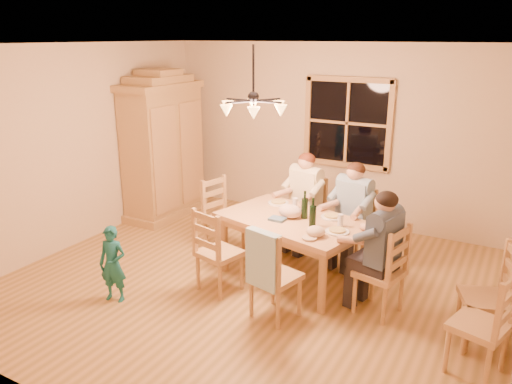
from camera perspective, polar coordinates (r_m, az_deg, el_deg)
The scene contains 31 objects.
floor at distance 5.96m, azimuth -0.27°, elevation -10.38°, with size 5.50×5.50×0.00m, color olive.
ceiling at distance 5.27m, azimuth -0.31°, elevation 16.54°, with size 5.50×5.00×0.02m, color white.
wall_back at distance 7.68m, azimuth 8.99°, elevation 6.49°, with size 5.50×0.02×2.70m, color beige.
wall_left at distance 7.19m, azimuth -19.81°, elevation 4.92°, with size 0.02×5.00×2.70m, color beige.
window at distance 7.55m, azimuth 10.40°, elevation 7.77°, with size 1.30×0.06×1.30m.
chandelier at distance 5.32m, azimuth -0.30°, elevation 9.81°, with size 0.77×0.68×0.71m.
armoire at distance 8.00m, azimuth -10.54°, elevation 4.70°, with size 0.66×1.40×2.30m.
dining_table at distance 5.84m, azimuth 4.18°, elevation -3.96°, with size 1.85×1.37×0.76m.
chair_far_left at distance 6.79m, azimuth 5.52°, elevation -4.07°, with size 0.53×0.51×0.99m.
chair_far_right at distance 6.41m, azimuth 10.79°, elevation -5.66°, with size 0.53×0.51×0.99m.
chair_near_left at distance 5.71m, azimuth -4.17°, elevation -8.34°, with size 0.53×0.51×0.99m.
chair_near_right at distance 5.20m, azimuth 2.24°, elevation -11.06°, with size 0.53×0.51×0.99m.
chair_end_left at distance 6.70m, azimuth -3.63°, elevation -4.33°, with size 0.51×0.53×0.99m.
chair_end_right at distance 5.42m, azimuth 13.82°, elevation -10.36°, with size 0.51×0.53×0.99m.
adult_woman at distance 6.61m, azimuth 5.65°, elevation 0.27°, with size 0.47×0.50×0.87m.
adult_plaid_man at distance 6.22m, azimuth 11.07°, elevation -1.10°, with size 0.47×0.50×0.87m.
adult_slate_man at distance 5.19m, azimuth 14.25°, elevation -5.10°, with size 0.50×0.47×0.87m.
towel at distance 4.89m, azimuth 0.84°, elevation -7.76°, with size 0.38×0.10×0.58m, color #9AC3D0.
wine_bottle_a at distance 5.76m, azimuth 5.59°, elevation -1.45°, with size 0.08×0.08×0.33m, color black.
wine_bottle_b at distance 5.52m, azimuth 6.50°, elevation -2.34°, with size 0.08×0.08×0.33m, color black.
plate_woman at distance 6.28m, azimuth 2.57°, elevation -1.26°, with size 0.26×0.26×0.02m, color white.
plate_plaid at distance 5.86m, azimuth 8.68°, elevation -2.86°, with size 0.26×0.26×0.02m, color white.
plate_slate at distance 5.45m, azimuth 9.27°, elevation -4.50°, with size 0.26×0.26×0.02m, color white.
wine_glass_a at distance 6.09m, azimuth 4.48°, elevation -1.32°, with size 0.06×0.06×0.14m, color silver.
wine_glass_b at distance 5.60m, azimuth 9.63°, elevation -3.22°, with size 0.06×0.06×0.14m, color silver.
cap at distance 5.30m, azimuth 6.85°, elevation -4.48°, with size 0.20×0.20×0.11m, color tan.
napkin at distance 5.73m, azimuth 2.46°, elevation -3.11°, with size 0.18×0.14×0.03m, color #486785.
cloth_bundle at distance 5.80m, azimuth 3.91°, elevation -2.19°, with size 0.28×0.22×0.15m, color tan.
child at distance 5.65m, azimuth -16.04°, elevation -7.92°, with size 0.31×0.20×0.86m, color #175F67.
chair_spare_front at distance 4.81m, azimuth 23.92°, elevation -15.32°, with size 0.52×0.54×0.99m.
chair_spare_back at distance 5.24m, azimuth 24.52°, elevation -12.56°, with size 0.55×0.56×0.99m.
Camera 1 is at (2.60, -4.59, 2.79)m, focal length 35.00 mm.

